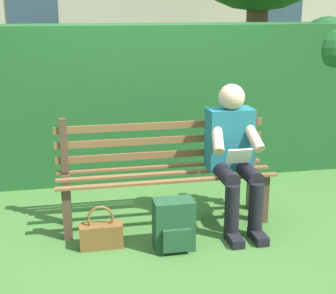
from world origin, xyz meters
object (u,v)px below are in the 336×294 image
object	(u,v)px
park_bench	(164,169)
handbag	(101,234)
person_seated	(234,152)
backpack	(174,225)

from	to	relation	value
park_bench	handbag	bearing A→B (deg)	35.77
person_seated	backpack	distance (m)	0.82
person_seated	handbag	xyz separation A→B (m)	(1.13, 0.24, -0.52)
backpack	handbag	distance (m)	0.57
backpack	handbag	world-z (taller)	backpack
person_seated	handbag	distance (m)	1.27
person_seated	backpack	size ratio (longest dim) A/B	2.98
park_bench	handbag	xyz separation A→B (m)	(0.57, 0.41, -0.36)
backpack	park_bench	bearing A→B (deg)	-93.07
person_seated	handbag	bearing A→B (deg)	11.91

